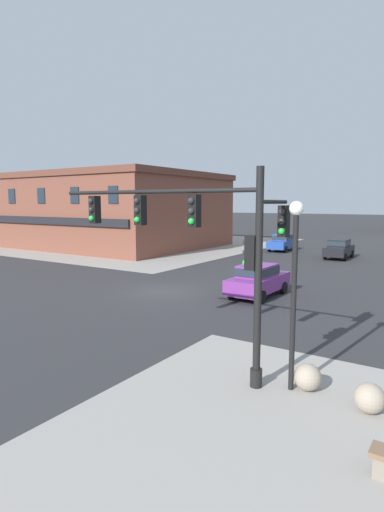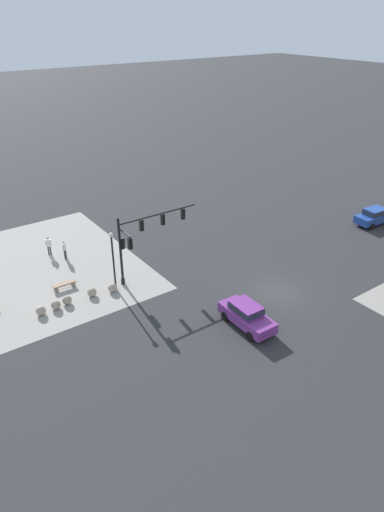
{
  "view_description": "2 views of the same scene",
  "coord_description": "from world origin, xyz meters",
  "px_view_note": "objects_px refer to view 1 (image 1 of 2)",
  "views": [
    {
      "loc": [
        13.47,
        -17.72,
        4.87
      ],
      "look_at": [
        1.08,
        1.12,
        1.93
      ],
      "focal_mm": 28.91,
      "sensor_mm": 36.0,
      "label": 1
    },
    {
      "loc": [
        22.86,
        20.64,
        19.43
      ],
      "look_at": [
        7.25,
        -1.26,
        4.94
      ],
      "focal_mm": 32.19,
      "sensor_mm": 36.0,
      "label": 2
    }
  ],
  "objects_px": {
    "street_lamp_corner_near": "(294,272)",
    "car_main_southbound_far": "(339,248)",
    "car_cross_eastbound": "(282,242)",
    "bollard_sphere_curb_a": "(308,377)",
    "car_main_northbound_near": "(258,279)",
    "bollard_sphere_curb_b": "(370,398)",
    "traffic_signal_main": "(207,240)"
  },
  "relations": [
    {
      "from": "bollard_sphere_curb_b",
      "to": "car_main_northbound_near",
      "type": "height_order",
      "value": "car_main_northbound_near"
    },
    {
      "from": "traffic_signal_main",
      "to": "car_main_southbound_far",
      "type": "distance_m",
      "value": 27.33
    },
    {
      "from": "car_main_southbound_far",
      "to": "car_cross_eastbound",
      "type": "bearing_deg",
      "value": 156.04
    },
    {
      "from": "car_main_northbound_near",
      "to": "car_cross_eastbound",
      "type": "xyz_separation_m",
      "value": [
        -6.47,
        20.16,
        0.0
      ]
    },
    {
      "from": "street_lamp_corner_near",
      "to": "car_main_southbound_far",
      "type": "xyz_separation_m",
      "value": [
        -5.42,
        26.86,
        -2.2
      ]
    },
    {
      "from": "car_main_southbound_far",
      "to": "traffic_signal_main",
      "type": "bearing_deg",
      "value": -83.84
    },
    {
      "from": "bollard_sphere_curb_b",
      "to": "street_lamp_corner_near",
      "type": "xyz_separation_m",
      "value": [
        -1.95,
        0.16,
        2.76
      ]
    },
    {
      "from": "traffic_signal_main",
      "to": "car_main_northbound_near",
      "type": "relative_size",
      "value": 1.62
    },
    {
      "from": "car_main_northbound_near",
      "to": "car_cross_eastbound",
      "type": "relative_size",
      "value": 0.99
    },
    {
      "from": "street_lamp_corner_near",
      "to": "car_main_northbound_near",
      "type": "bearing_deg",
      "value": 118.85
    },
    {
      "from": "traffic_signal_main",
      "to": "bollard_sphere_curb_a",
      "type": "distance_m",
      "value": 4.52
    },
    {
      "from": "car_main_northbound_near",
      "to": "bollard_sphere_curb_b",
      "type": "bearing_deg",
      "value": -53.37
    },
    {
      "from": "car_main_southbound_far",
      "to": "bollard_sphere_curb_b",
      "type": "bearing_deg",
      "value": -74.76
    },
    {
      "from": "traffic_signal_main",
      "to": "car_cross_eastbound",
      "type": "bearing_deg",
      "value": 107.14
    },
    {
      "from": "street_lamp_corner_near",
      "to": "car_cross_eastbound",
      "type": "distance_m",
      "value": 31.94
    },
    {
      "from": "bollard_sphere_curb_b",
      "to": "car_main_southbound_far",
      "type": "xyz_separation_m",
      "value": [
        -7.36,
        27.01,
        0.56
      ]
    },
    {
      "from": "bollard_sphere_curb_b",
      "to": "car_main_southbound_far",
      "type": "relative_size",
      "value": 0.16
    },
    {
      "from": "bollard_sphere_curb_b",
      "to": "bollard_sphere_curb_a",
      "type": "bearing_deg",
      "value": 167.4
    },
    {
      "from": "street_lamp_corner_near",
      "to": "car_main_southbound_far",
      "type": "height_order",
      "value": "street_lamp_corner_near"
    },
    {
      "from": "bollard_sphere_curb_a",
      "to": "street_lamp_corner_near",
      "type": "relative_size",
      "value": 0.14
    },
    {
      "from": "bollard_sphere_curb_b",
      "to": "car_cross_eastbound",
      "type": "bearing_deg",
      "value": 114.59
    },
    {
      "from": "traffic_signal_main",
      "to": "car_main_southbound_far",
      "type": "relative_size",
      "value": 1.63
    },
    {
      "from": "car_main_northbound_near",
      "to": "car_main_southbound_far",
      "type": "xyz_separation_m",
      "value": [
        -0.19,
        17.37,
        0.0
      ]
    },
    {
      "from": "car_main_northbound_near",
      "to": "car_cross_eastbound",
      "type": "distance_m",
      "value": 21.17
    },
    {
      "from": "traffic_signal_main",
      "to": "car_main_southbound_far",
      "type": "bearing_deg",
      "value": 96.16
    },
    {
      "from": "bollard_sphere_curb_a",
      "to": "car_main_northbound_near",
      "type": "distance_m",
      "value": 10.86
    },
    {
      "from": "street_lamp_corner_near",
      "to": "car_cross_eastbound",
      "type": "relative_size",
      "value": 1.09
    },
    {
      "from": "car_main_northbound_near",
      "to": "bollard_sphere_curb_a",
      "type": "bearing_deg",
      "value": -58.91
    },
    {
      "from": "traffic_signal_main",
      "to": "street_lamp_corner_near",
      "type": "bearing_deg",
      "value": 3.84
    },
    {
      "from": "car_main_southbound_far",
      "to": "street_lamp_corner_near",
      "type": "bearing_deg",
      "value": -78.6
    },
    {
      "from": "traffic_signal_main",
      "to": "bollard_sphere_curb_a",
      "type": "bearing_deg",
      "value": 7.14
    },
    {
      "from": "street_lamp_corner_near",
      "to": "bollard_sphere_curb_a",
      "type": "bearing_deg",
      "value": 26.96
    }
  ]
}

